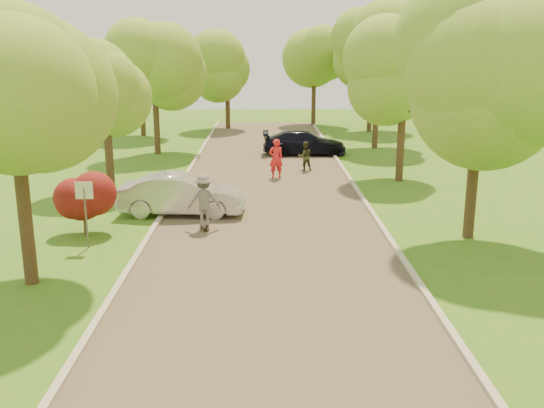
{
  "coord_description": "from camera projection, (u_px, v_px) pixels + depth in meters",
  "views": [
    {
      "loc": [
        -0.14,
        -14.59,
        6.22
      ],
      "look_at": [
        0.12,
        4.53,
        1.3
      ],
      "focal_mm": 40.0,
      "sensor_mm": 36.0,
      "label": 1
    }
  ],
  "objects": [
    {
      "name": "curb_right",
      "position": [
        372.0,
        212.0,
        23.47
      ],
      "size": [
        0.18,
        60.0,
        0.12
      ],
      "primitive_type": "cube",
      "color": "#B2AD9E",
      "rests_on": "ground"
    },
    {
      "name": "tree_r_far",
      "position": [
        382.0,
        55.0,
        37.57
      ],
      "size": [
        5.33,
        5.2,
        8.34
      ],
      "color": "#382619",
      "rests_on": "ground"
    },
    {
      "name": "person_olive",
      "position": [
        305.0,
        156.0,
        31.52
      ],
      "size": [
        0.86,
        0.74,
        1.55
      ],
      "primitive_type": "imported",
      "rotation": [
        0.0,
        0.0,
        3.37
      ],
      "color": "#31341F",
      "rests_on": "ground"
    },
    {
      "name": "tree_l_mida",
      "position": [
        20.0,
        91.0,
        15.28
      ],
      "size": [
        4.71,
        4.6,
        7.39
      ],
      "color": "#382619",
      "rests_on": "ground"
    },
    {
      "name": "tree_l_midb",
      "position": [
        109.0,
        88.0,
        26.07
      ],
      "size": [
        4.3,
        4.2,
        6.62
      ],
      "color": "#382619",
      "rests_on": "ground"
    },
    {
      "name": "silver_sedan",
      "position": [
        182.0,
        195.0,
        23.22
      ],
      "size": [
        4.83,
        1.84,
        1.57
      ],
      "primitive_type": "imported",
      "rotation": [
        0.0,
        0.0,
        1.53
      ],
      "color": "#B7B8BD",
      "rests_on": "ground"
    },
    {
      "name": "dark_sedan",
      "position": [
        304.0,
        143.0,
        36.4
      ],
      "size": [
        5.01,
        2.05,
        1.45
      ],
      "primitive_type": "imported",
      "rotation": [
        0.0,
        0.0,
        1.58
      ],
      "color": "black",
      "rests_on": "ground"
    },
    {
      "name": "longboard",
      "position": [
        205.0,
        226.0,
        21.51
      ],
      "size": [
        0.42,
        0.98,
        0.11
      ],
      "rotation": [
        0.0,
        0.0,
        3.31
      ],
      "color": "black",
      "rests_on": "ground"
    },
    {
      "name": "curb_left",
      "position": [
        163.0,
        213.0,
        23.36
      ],
      "size": [
        0.18,
        60.0,
        0.12
      ],
      "primitive_type": "cube",
      "color": "#B2AD9E",
      "rests_on": "ground"
    },
    {
      "name": "tree_bg_c",
      "position": [
        230.0,
        64.0,
        47.32
      ],
      "size": [
        4.92,
        4.8,
        7.33
      ],
      "color": "#382619",
      "rests_on": "ground"
    },
    {
      "name": "tree_bg_b",
      "position": [
        375.0,
        58.0,
        45.4
      ],
      "size": [
        5.12,
        5.0,
        7.95
      ],
      "color": "#382619",
      "rests_on": "ground"
    },
    {
      "name": "tree_r_midb",
      "position": [
        408.0,
        78.0,
        28.11
      ],
      "size": [
        4.51,
        4.4,
        7.01
      ],
      "color": "#382619",
      "rests_on": "ground"
    },
    {
      "name": "tree_bg_d",
      "position": [
        317.0,
        60.0,
        49.28
      ],
      "size": [
        5.12,
        5.0,
        7.72
      ],
      "color": "#382619",
      "rests_on": "ground"
    },
    {
      "name": "ground",
      "position": [
        270.0,
        296.0,
        15.68
      ],
      "size": [
        100.0,
        100.0,
        0.0
      ],
      "primitive_type": "plane",
      "color": "#32771C",
      "rests_on": "ground"
    },
    {
      "name": "tree_bg_a",
      "position": [
        143.0,
        62.0,
        43.29
      ],
      "size": [
        5.12,
        5.0,
        7.72
      ],
      "color": "#382619",
      "rests_on": "ground"
    },
    {
      "name": "red_shrub",
      "position": [
        84.0,
        203.0,
        20.65
      ],
      "size": [
        1.7,
        1.7,
        1.95
      ],
      "color": "#382619",
      "rests_on": "ground"
    },
    {
      "name": "road",
      "position": [
        268.0,
        214.0,
        23.43
      ],
      "size": [
        8.0,
        60.0,
        0.01
      ],
      "primitive_type": "cube",
      "color": "#4C4438",
      "rests_on": "ground"
    },
    {
      "name": "tree_r_mida",
      "position": [
        489.0,
        71.0,
        19.24
      ],
      "size": [
        5.13,
        5.0,
        7.95
      ],
      "color": "#382619",
      "rests_on": "ground"
    },
    {
      "name": "skateboarder",
      "position": [
        204.0,
        200.0,
        21.28
      ],
      "size": [
        1.3,
        0.88,
        1.85
      ],
      "primitive_type": "imported",
      "rotation": [
        0.0,
        0.0,
        3.31
      ],
      "color": "slate",
      "rests_on": "longboard"
    },
    {
      "name": "tree_l_far",
      "position": [
        157.0,
        62.0,
        35.54
      ],
      "size": [
        4.92,
        4.8,
        7.79
      ],
      "color": "#382619",
      "rests_on": "ground"
    },
    {
      "name": "person_striped",
      "position": [
        276.0,
        159.0,
        29.75
      ],
      "size": [
        0.79,
        0.6,
        1.95
      ],
      "primitive_type": "imported",
      "rotation": [
        0.0,
        0.0,
        3.34
      ],
      "color": "red",
      "rests_on": "ground"
    },
    {
      "name": "street_sign",
      "position": [
        85.0,
        201.0,
        19.09
      ],
      "size": [
        0.55,
        0.06,
        2.17
      ],
      "color": "#59595E",
      "rests_on": "ground"
    }
  ]
}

